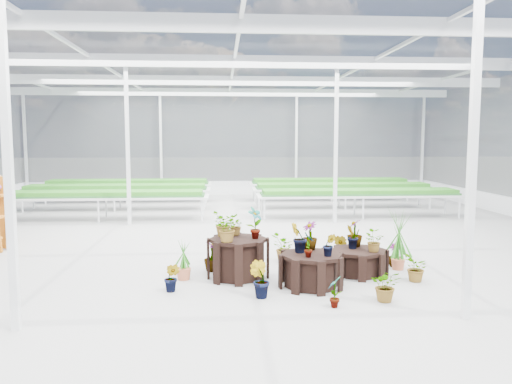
{
  "coord_description": "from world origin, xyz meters",
  "views": [
    {
      "loc": [
        -0.33,
        -10.43,
        2.45
      ],
      "look_at": [
        0.42,
        0.48,
        1.3
      ],
      "focal_mm": 35.0,
      "sensor_mm": 36.0,
      "label": 1
    }
  ],
  "objects": [
    {
      "name": "plinth_low",
      "position": [
        2.15,
        -1.68,
        0.23
      ],
      "size": [
        1.17,
        1.17,
        0.46
      ],
      "primitive_type": "cylinder",
      "rotation": [
        0.0,
        0.0,
        -0.14
      ],
      "color": "black",
      "rests_on": "ground"
    },
    {
      "name": "ground_plane",
      "position": [
        0.0,
        0.0,
        0.0
      ],
      "size": [
        24.0,
        24.0,
        0.0
      ],
      "primitive_type": "plane",
      "color": "gray",
      "rests_on": "ground"
    },
    {
      "name": "plinth_tall",
      "position": [
        -0.05,
        -1.78,
        0.36
      ],
      "size": [
        1.07,
        1.07,
        0.72
      ],
      "primitive_type": "cylinder",
      "rotation": [
        0.0,
        0.0,
        -0.01
      ],
      "color": "black",
      "rests_on": "ground"
    },
    {
      "name": "nursery_plants",
      "position": [
        1.15,
        -1.73,
        0.52
      ],
      "size": [
        4.56,
        3.26,
        1.31
      ],
      "color": "#2A731E",
      "rests_on": "ground"
    },
    {
      "name": "steel_frame",
      "position": [
        0.0,
        0.0,
        2.25
      ],
      "size": [
        18.0,
        24.0,
        4.5
      ],
      "primitive_type": null,
      "color": "silver",
      "rests_on": "ground"
    },
    {
      "name": "plinth_mid",
      "position": [
        1.15,
        -2.38,
        0.28
      ],
      "size": [
        1.19,
        1.19,
        0.56
      ],
      "primitive_type": "cylinder",
      "rotation": [
        0.0,
        0.0,
        0.13
      ],
      "color": "black",
      "rests_on": "ground"
    },
    {
      "name": "greenhouse_shell",
      "position": [
        0.0,
        0.0,
        2.25
      ],
      "size": [
        18.0,
        24.0,
        4.5
      ],
      "primitive_type": null,
      "color": "white",
      "rests_on": "ground"
    },
    {
      "name": "nursery_benches",
      "position": [
        0.0,
        7.2,
        0.42
      ],
      "size": [
        16.0,
        7.0,
        0.84
      ],
      "primitive_type": null,
      "color": "silver",
      "rests_on": "ground"
    }
  ]
}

